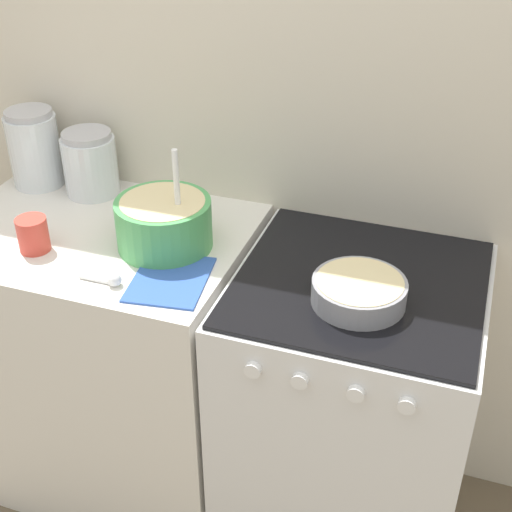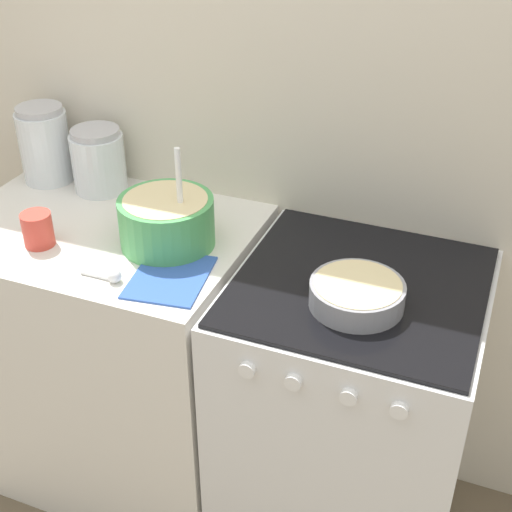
{
  "view_description": "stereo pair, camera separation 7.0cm",
  "coord_description": "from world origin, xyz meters",
  "px_view_note": "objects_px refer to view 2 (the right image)",
  "views": [
    {
      "loc": [
        0.58,
        -1.19,
        1.95
      ],
      "look_at": [
        0.07,
        0.27,
        0.98
      ],
      "focal_mm": 50.0,
      "sensor_mm": 36.0,
      "label": 1
    },
    {
      "loc": [
        0.64,
        -1.17,
        1.95
      ],
      "look_at": [
        0.07,
        0.27,
        0.98
      ],
      "focal_mm": 50.0,
      "sensor_mm": 36.0,
      "label": 2
    }
  ],
  "objects_px": {
    "mixing_bowl": "(167,219)",
    "baking_pan": "(357,294)",
    "storage_jar_left": "(45,149)",
    "tin_can": "(38,229)",
    "stove": "(348,417)",
    "storage_jar_middle": "(99,164)"
  },
  "relations": [
    {
      "from": "mixing_bowl",
      "to": "baking_pan",
      "type": "relative_size",
      "value": 1.27
    },
    {
      "from": "storage_jar_left",
      "to": "tin_can",
      "type": "bearing_deg",
      "value": -58.28
    },
    {
      "from": "stove",
      "to": "storage_jar_middle",
      "type": "height_order",
      "value": "storage_jar_middle"
    },
    {
      "from": "stove",
      "to": "baking_pan",
      "type": "relative_size",
      "value": 4.04
    },
    {
      "from": "stove",
      "to": "mixing_bowl",
      "type": "height_order",
      "value": "mixing_bowl"
    },
    {
      "from": "mixing_bowl",
      "to": "baking_pan",
      "type": "xyz_separation_m",
      "value": [
        0.56,
        -0.09,
        -0.04
      ]
    },
    {
      "from": "stove",
      "to": "storage_jar_middle",
      "type": "distance_m",
      "value": 1.07
    },
    {
      "from": "baking_pan",
      "to": "mixing_bowl",
      "type": "bearing_deg",
      "value": 170.92
    },
    {
      "from": "baking_pan",
      "to": "tin_can",
      "type": "bearing_deg",
      "value": -177.04
    },
    {
      "from": "mixing_bowl",
      "to": "storage_jar_middle",
      "type": "height_order",
      "value": "mixing_bowl"
    },
    {
      "from": "mixing_bowl",
      "to": "storage_jar_middle",
      "type": "bearing_deg",
      "value": 147.94
    },
    {
      "from": "baking_pan",
      "to": "storage_jar_middle",
      "type": "distance_m",
      "value": 0.96
    },
    {
      "from": "mixing_bowl",
      "to": "storage_jar_middle",
      "type": "relative_size",
      "value": 1.46
    },
    {
      "from": "mixing_bowl",
      "to": "storage_jar_left",
      "type": "relative_size",
      "value": 1.19
    },
    {
      "from": "stove",
      "to": "tin_can",
      "type": "xyz_separation_m",
      "value": [
        -0.87,
        -0.14,
        0.51
      ]
    },
    {
      "from": "mixing_bowl",
      "to": "baking_pan",
      "type": "distance_m",
      "value": 0.57
    },
    {
      "from": "baking_pan",
      "to": "tin_can",
      "type": "relative_size",
      "value": 2.41
    },
    {
      "from": "stove",
      "to": "mixing_bowl",
      "type": "bearing_deg",
      "value": -179.44
    },
    {
      "from": "stove",
      "to": "mixing_bowl",
      "type": "relative_size",
      "value": 3.19
    },
    {
      "from": "stove",
      "to": "storage_jar_left",
      "type": "height_order",
      "value": "storage_jar_left"
    },
    {
      "from": "tin_can",
      "to": "mixing_bowl",
      "type": "bearing_deg",
      "value": 22.38
    },
    {
      "from": "storage_jar_middle",
      "to": "tin_can",
      "type": "height_order",
      "value": "storage_jar_middle"
    }
  ]
}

